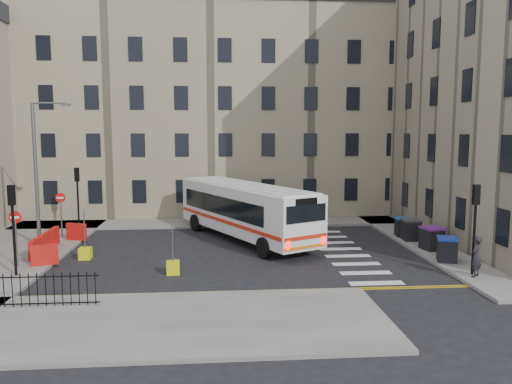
{
  "coord_description": "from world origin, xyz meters",
  "views": [
    {
      "loc": [
        -2.96,
        -26.66,
        6.62
      ],
      "look_at": [
        -0.59,
        2.76,
        3.0
      ],
      "focal_mm": 35.0,
      "sensor_mm": 36.0,
      "label": 1
    }
  ],
  "objects": [
    {
      "name": "pavement_north",
      "position": [
        -6.0,
        8.6,
        0.07
      ],
      "size": [
        36.0,
        3.2,
        0.15
      ],
      "primitive_type": "cube",
      "color": "slate",
      "rests_on": "ground"
    },
    {
      "name": "bollard_yellow",
      "position": [
        -9.77,
        -0.73,
        0.3
      ],
      "size": [
        0.61,
        0.61,
        0.6
      ],
      "primitive_type": "cube",
      "rotation": [
        0.0,
        0.0,
        -0.01
      ],
      "color": "#D8DF0C",
      "rests_on": "ground"
    },
    {
      "name": "roadworks_barriers",
      "position": [
        -11.84,
        0.5,
        0.65
      ],
      "size": [
        1.66,
        6.26,
        1.0
      ],
      "color": "red",
      "rests_on": "pavement_west"
    },
    {
      "name": "wheelie_bin_a",
      "position": [
        8.51,
        -3.16,
        0.76
      ],
      "size": [
        1.27,
        1.35,
        1.21
      ],
      "rotation": [
        0.0,
        0.0,
        -0.35
      ],
      "color": "black",
      "rests_on": "pavement_east"
    },
    {
      "name": "wheelie_bin_d",
      "position": [
        8.59,
        1.72,
        0.78
      ],
      "size": [
        1.02,
        1.17,
        1.26
      ],
      "rotation": [
        0.0,
        0.0,
        -0.03
      ],
      "color": "black",
      "rests_on": "pavement_east"
    },
    {
      "name": "streetlamp",
      "position": [
        -13.0,
        2.0,
        4.34
      ],
      "size": [
        0.5,
        0.22,
        8.14
      ],
      "color": "#595B5E",
      "rests_on": "pavement_west"
    },
    {
      "name": "pavement_east",
      "position": [
        9.0,
        4.0,
        0.07
      ],
      "size": [
        2.4,
        26.0,
        0.15
      ],
      "primitive_type": "cube",
      "color": "slate",
      "rests_on": "ground"
    },
    {
      "name": "pavement_west",
      "position": [
        -14.0,
        1.0,
        0.07
      ],
      "size": [
        6.0,
        22.0,
        0.15
      ],
      "primitive_type": "cube",
      "color": "slate",
      "rests_on": "ground"
    },
    {
      "name": "traffic_light_nw",
      "position": [
        -12.0,
        6.5,
        2.87
      ],
      "size": [
        0.28,
        0.22,
        4.1
      ],
      "color": "black",
      "rests_on": "pavement_west"
    },
    {
      "name": "no_entry_south",
      "position": [
        -12.5,
        -2.5,
        2.08
      ],
      "size": [
        0.6,
        0.08,
        3.0
      ],
      "color": "#595B5E",
      "rests_on": "pavement_west"
    },
    {
      "name": "wheelie_bin_e",
      "position": [
        8.55,
        2.88,
        0.73
      ],
      "size": [
        1.03,
        1.14,
        1.14
      ],
      "rotation": [
        0.0,
        0.0,
        -0.14
      ],
      "color": "black",
      "rests_on": "pavement_east"
    },
    {
      "name": "terrace_north",
      "position": [
        -7.0,
        15.5,
        8.62
      ],
      "size": [
        38.3,
        10.8,
        17.2
      ],
      "color": "gray",
      "rests_on": "ground"
    },
    {
      "name": "bus",
      "position": [
        -1.25,
        3.2,
        1.93
      ],
      "size": [
        8.04,
        12.16,
        3.34
      ],
      "rotation": [
        0.0,
        0.0,
        0.47
      ],
      "color": "white",
      "rests_on": "ground"
    },
    {
      "name": "pedestrian",
      "position": [
        8.54,
        -5.87,
        1.07
      ],
      "size": [
        0.79,
        0.78,
        1.84
      ],
      "primitive_type": "imported",
      "rotation": [
        0.0,
        0.0,
        3.89
      ],
      "color": "black",
      "rests_on": "pavement_east"
    },
    {
      "name": "pavement_sw",
      "position": [
        -7.0,
        -10.0,
        0.07
      ],
      "size": [
        20.0,
        6.0,
        0.15
      ],
      "primitive_type": "cube",
      "color": "slate",
      "rests_on": "ground"
    },
    {
      "name": "traffic_light_sw",
      "position": [
        -12.0,
        -4.0,
        2.87
      ],
      "size": [
        0.28,
        0.22,
        4.1
      ],
      "color": "black",
      "rests_on": "pavement_west"
    },
    {
      "name": "no_entry_north",
      "position": [
        -12.5,
        4.5,
        2.08
      ],
      "size": [
        0.6,
        0.08,
        3.0
      ],
      "color": "#595B5E",
      "rests_on": "pavement_west"
    },
    {
      "name": "wheelie_bin_c",
      "position": [
        9.16,
        -0.04,
        0.73
      ],
      "size": [
        1.25,
        1.32,
        1.15
      ],
      "rotation": [
        0.0,
        0.0,
        0.42
      ],
      "color": "black",
      "rests_on": "pavement_east"
    },
    {
      "name": "traffic_light_east",
      "position": [
        8.6,
        -5.5,
        2.87
      ],
      "size": [
        0.28,
        0.22,
        4.1
      ],
      "color": "black",
      "rests_on": "pavement_east"
    },
    {
      "name": "ground",
      "position": [
        0.0,
        0.0,
        0.0
      ],
      "size": [
        120.0,
        120.0,
        0.0
      ],
      "primitive_type": "plane",
      "color": "black",
      "rests_on": "ground"
    },
    {
      "name": "wheelie_bin_b",
      "position": [
        8.8,
        -0.73,
        0.78
      ],
      "size": [
        1.18,
        1.3,
        1.26
      ],
      "rotation": [
        0.0,
        0.0,
        0.18
      ],
      "color": "black",
      "rests_on": "pavement_east"
    },
    {
      "name": "bollard_chevron",
      "position": [
        -5.0,
        -3.84,
        0.3
      ],
      "size": [
        0.65,
        0.65,
        0.6
      ],
      "primitive_type": "cube",
      "rotation": [
        0.0,
        0.0,
        0.09
      ],
      "color": "#CAD20C",
      "rests_on": "ground"
    }
  ]
}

